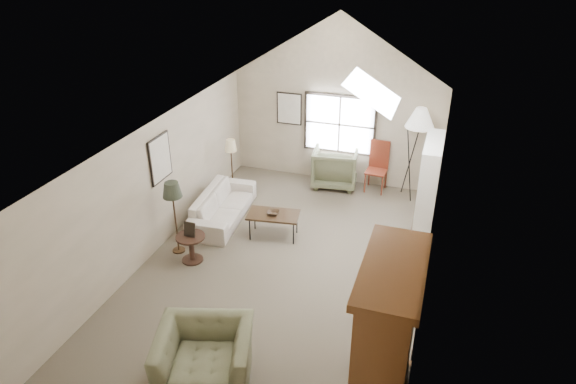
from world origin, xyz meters
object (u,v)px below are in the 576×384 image
(armchair_near, at_px, (205,357))
(sofa, at_px, (223,206))
(coffee_table, at_px, (274,225))
(armchair_far, at_px, (335,166))
(side_chair, at_px, (377,167))
(armoire, at_px, (386,340))
(side_table, at_px, (192,248))

(armchair_near, bearing_deg, sofa, 94.83)
(armchair_near, bearing_deg, coffee_table, 78.68)
(armchair_far, height_order, coffee_table, armchair_far)
(side_chair, bearing_deg, armchair_far, -176.62)
(armoire, xyz_separation_m, armchair_near, (-2.32, -0.35, -0.69))
(armchair_near, xyz_separation_m, armchair_far, (0.24, 6.45, 0.07))
(sofa, distance_m, armchair_far, 3.01)
(sofa, distance_m, side_chair, 3.71)
(coffee_table, xyz_separation_m, side_chair, (1.59, 2.68, 0.34))
(armchair_near, distance_m, side_chair, 6.56)
(coffee_table, bearing_deg, armchair_near, -84.42)
(armoire, xyz_separation_m, side_chair, (-1.10, 6.10, -0.50))
(sofa, xyz_separation_m, coffee_table, (1.27, -0.33, -0.05))
(coffee_table, distance_m, side_chair, 3.14)
(side_table, bearing_deg, side_chair, 55.10)
(sofa, relative_size, side_table, 3.99)
(armoire, height_order, side_table, armoire)
(coffee_table, relative_size, side_chair, 0.85)
(armoire, relative_size, sofa, 1.02)
(side_chair, bearing_deg, side_table, -121.52)
(sofa, height_order, armchair_far, armchair_far)
(armchair_near, distance_m, side_table, 2.93)
(sofa, bearing_deg, armchair_far, -43.38)
(side_table, distance_m, side_chair, 4.83)
(sofa, xyz_separation_m, armchair_far, (1.88, 2.35, 0.16))
(coffee_table, relative_size, side_table, 1.88)
(armchair_far, xyz_separation_m, side_table, (-1.78, -3.95, -0.21))
(sofa, bearing_deg, coffee_table, -109.44)
(armoire, bearing_deg, coffee_table, 128.18)
(coffee_table, bearing_deg, armoire, -51.82)
(coffee_table, xyz_separation_m, side_table, (-1.17, -1.27, 0.01))
(coffee_table, height_order, side_chair, side_chair)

